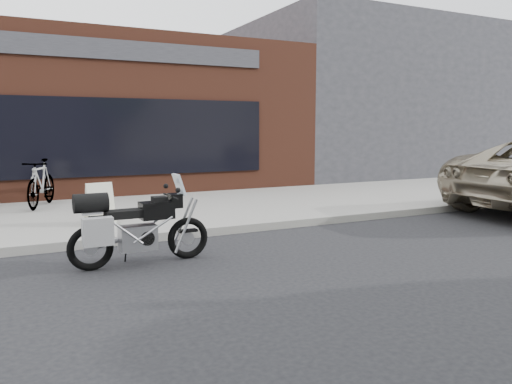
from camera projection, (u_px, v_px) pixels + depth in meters
name	position (u px, v px, depth m)	size (l,w,h in m)	color
ground	(378.00, 301.00, 5.58)	(120.00, 120.00, 0.00)	black
near_sidewalk	(183.00, 207.00, 11.79)	(44.00, 6.00, 0.15)	gray
storefront	(60.00, 119.00, 16.85)	(14.00, 10.07, 4.50)	#5C2C1D
neighbour_building	(349.00, 104.00, 22.05)	(10.00, 10.00, 6.00)	#2D2D33
motorcycle	(132.00, 227.00, 6.97)	(2.02, 0.68, 1.28)	black
bicycle_rear	(41.00, 183.00, 11.29)	(0.51, 1.81, 1.09)	gray
sandwich_sign	(100.00, 203.00, 9.29)	(0.54, 0.51, 0.77)	silver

